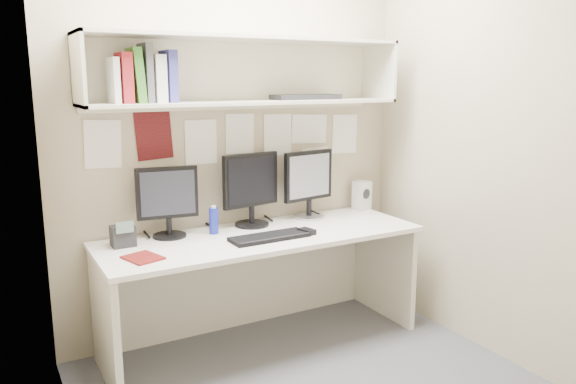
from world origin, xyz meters
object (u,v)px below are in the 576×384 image
monitor_left (168,199)px  speaker (362,195)px  desk (262,289)px  monitor_right (309,182)px  maroon_notebook (143,258)px  desk_phone (123,236)px  monitor_center (251,187)px  keyboard (269,237)px

monitor_left → speaker: size_ratio=2.05×
desk → speaker: size_ratio=9.59×
monitor_left → monitor_right: 0.99m
maroon_notebook → desk_phone: bearing=80.0°
desk → monitor_center: monitor_center is taller
desk → desk_phone: bearing=169.4°
maroon_notebook → desk_phone: desk_phone is taller
keyboard → maroon_notebook: 0.76m
monitor_center → speaker: (0.91, 0.02, -0.15)m
speaker → maroon_notebook: 1.76m
keyboard → maroon_notebook: size_ratio=2.42×
desk → monitor_center: (0.03, 0.22, 0.62)m
speaker → desk_phone: speaker is taller
speaker → desk_phone: 1.75m
maroon_notebook → monitor_right: bearing=-1.3°
desk → maroon_notebook: maroon_notebook is taller
monitor_left → monitor_center: monitor_center is taller
desk → desk_phone: 0.93m
desk → monitor_left: monitor_left is taller
monitor_center → monitor_right: bearing=-9.3°
monitor_right → keyboard: bearing=-153.8°
keyboard → maroon_notebook: keyboard is taller
monitor_center → desk_phone: (-0.84, -0.07, -0.20)m
speaker → maroon_notebook: bearing=178.4°
desk → speaker: bearing=14.2°
monitor_right → desk: bearing=-164.4°
desk → monitor_left: 0.82m
monitor_right → speaker: 0.49m
monitor_right → maroon_notebook: 1.32m
desk_phone → speaker: bearing=1.9°
speaker → maroon_notebook: (-1.71, -0.37, -0.10)m
desk → maroon_notebook: size_ratio=10.04×
monitor_left → monitor_center: 0.55m
speaker → desk_phone: (-1.75, -0.09, -0.04)m
maroon_notebook → monitor_center: bearing=6.4°
desk → keyboard: bearing=-94.4°
desk → desk_phone: (-0.81, 0.15, 0.43)m
monitor_left → speaker: 1.47m
desk → desk_phone: desk_phone is taller
monitor_left → desk: bearing=-15.0°
monitor_center → monitor_right: monitor_center is taller
keyboard → speaker: bearing=19.8°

